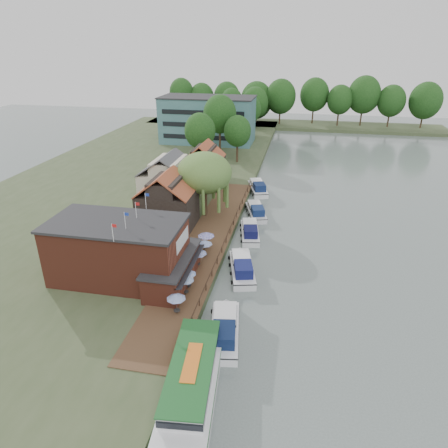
# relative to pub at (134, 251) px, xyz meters

# --- Properties ---
(ground) EXTENTS (260.00, 260.00, 0.00)m
(ground) POSITION_rel_pub_xyz_m (14.00, 1.00, -4.65)
(ground) COLOR #53605C
(ground) RESTS_ON ground
(land_bank) EXTENTS (50.00, 140.00, 1.00)m
(land_bank) POSITION_rel_pub_xyz_m (-16.00, 36.00, -4.15)
(land_bank) COLOR #384728
(land_bank) RESTS_ON ground
(quay_deck) EXTENTS (6.00, 50.00, 0.10)m
(quay_deck) POSITION_rel_pub_xyz_m (6.00, 11.00, -3.60)
(quay_deck) COLOR #47301E
(quay_deck) RESTS_ON land_bank
(quay_rail) EXTENTS (0.20, 49.00, 1.00)m
(quay_rail) POSITION_rel_pub_xyz_m (8.70, 11.50, -3.15)
(quay_rail) COLOR black
(quay_rail) RESTS_ON land_bank
(pub) EXTENTS (20.00, 11.00, 7.30)m
(pub) POSITION_rel_pub_xyz_m (0.00, 0.00, 0.00)
(pub) COLOR maroon
(pub) RESTS_ON land_bank
(hotel_block) EXTENTS (25.40, 12.40, 12.30)m
(hotel_block) POSITION_rel_pub_xyz_m (-8.00, 71.00, 2.50)
(hotel_block) COLOR #38666B
(hotel_block) RESTS_ON land_bank
(cottage_a) EXTENTS (8.60, 7.60, 8.50)m
(cottage_a) POSITION_rel_pub_xyz_m (-1.00, 15.00, 0.60)
(cottage_a) COLOR black
(cottage_a) RESTS_ON land_bank
(cottage_b) EXTENTS (9.60, 8.60, 8.50)m
(cottage_b) POSITION_rel_pub_xyz_m (-4.00, 25.00, 0.60)
(cottage_b) COLOR beige
(cottage_b) RESTS_ON land_bank
(cottage_c) EXTENTS (7.60, 7.60, 8.50)m
(cottage_c) POSITION_rel_pub_xyz_m (0.00, 34.00, 0.60)
(cottage_c) COLOR black
(cottage_c) RESTS_ON land_bank
(willow) EXTENTS (8.60, 8.60, 10.43)m
(willow) POSITION_rel_pub_xyz_m (3.50, 20.00, 1.56)
(willow) COLOR #476B2D
(willow) RESTS_ON land_bank
(umbrella_0) EXTENTS (2.00, 2.00, 2.38)m
(umbrella_0) POSITION_rel_pub_xyz_m (6.72, -5.66, -2.36)
(umbrella_0) COLOR navy
(umbrella_0) RESTS_ON quay_deck
(umbrella_1) EXTENTS (2.00, 2.00, 2.38)m
(umbrella_1) POSITION_rel_pub_xyz_m (6.65, -2.19, -2.36)
(umbrella_1) COLOR navy
(umbrella_1) RESTS_ON quay_deck
(umbrella_2) EXTENTS (1.94, 1.94, 2.38)m
(umbrella_2) POSITION_rel_pub_xyz_m (6.60, -0.91, -2.36)
(umbrella_2) COLOR navy
(umbrella_2) RESTS_ON quay_deck
(umbrella_3) EXTENTS (2.42, 2.42, 2.38)m
(umbrella_3) POSITION_rel_pub_xyz_m (6.41, 3.92, -2.36)
(umbrella_3) COLOR navy
(umbrella_3) RESTS_ON quay_deck
(umbrella_4) EXTENTS (2.08, 2.08, 2.38)m
(umbrella_4) POSITION_rel_pub_xyz_m (6.70, 6.56, -2.36)
(umbrella_4) COLOR navy
(umbrella_4) RESTS_ON quay_deck
(umbrella_5) EXTENTS (2.30, 2.30, 2.38)m
(umbrella_5) POSITION_rel_pub_xyz_m (6.35, 8.89, -2.36)
(umbrella_5) COLOR #1C1A92
(umbrella_5) RESTS_ON quay_deck
(cruiser_0) EXTENTS (4.57, 10.15, 2.37)m
(cruiser_0) POSITION_rel_pub_xyz_m (12.00, -6.88, -3.47)
(cruiser_0) COLOR white
(cruiser_0) RESTS_ON ground
(cruiser_1) EXTENTS (5.34, 10.10, 2.33)m
(cruiser_1) POSITION_rel_pub_xyz_m (11.87, 5.15, -3.49)
(cruiser_1) COLOR silver
(cruiser_1) RESTS_ON ground
(cruiser_2) EXTENTS (4.48, 9.37, 2.14)m
(cruiser_2) POSITION_rel_pub_xyz_m (11.42, 15.85, -3.58)
(cruiser_2) COLOR white
(cruiser_2) RESTS_ON ground
(cruiser_3) EXTENTS (5.30, 9.36, 2.12)m
(cruiser_3) POSITION_rel_pub_xyz_m (11.32, 23.85, -3.59)
(cruiser_3) COLOR silver
(cruiser_3) RESTS_ON ground
(cruiser_4) EXTENTS (5.69, 9.91, 2.27)m
(cruiser_4) POSITION_rel_pub_xyz_m (10.24, 35.46, -3.52)
(cruiser_4) COLOR white
(cruiser_4) RESTS_ON ground
(tour_boat) EXTENTS (5.69, 15.33, 3.27)m
(tour_boat) POSITION_rel_pub_xyz_m (10.79, -14.92, -3.01)
(tour_boat) COLOR silver
(tour_boat) RESTS_ON ground
(swan) EXTENTS (0.44, 0.44, 0.44)m
(swan) POSITION_rel_pub_xyz_m (9.98, -11.67, -4.43)
(swan) COLOR white
(swan) RESTS_ON ground
(bank_tree_0) EXTENTS (6.61, 6.61, 12.21)m
(bank_tree_0) POSITION_rel_pub_xyz_m (-3.54, 44.92, 2.46)
(bank_tree_0) COLOR #143811
(bank_tree_0) RESTS_ON land_bank
(bank_tree_1) EXTENTS (6.21, 6.21, 10.73)m
(bank_tree_1) POSITION_rel_pub_xyz_m (3.34, 52.32, 1.71)
(bank_tree_1) COLOR #143811
(bank_tree_1) RESTS_ON land_bank
(bank_tree_2) EXTENTS (7.90, 7.90, 14.54)m
(bank_tree_2) POSITION_rel_pub_xyz_m (-1.75, 57.12, 3.62)
(bank_tree_2) COLOR #143811
(bank_tree_2) RESTS_ON land_bank
(bank_tree_3) EXTENTS (6.89, 6.89, 11.88)m
(bank_tree_3) POSITION_rel_pub_xyz_m (2.23, 79.63, 2.29)
(bank_tree_3) COLOR #143811
(bank_tree_3) RESTS_ON land_bank
(bank_tree_4) EXTENTS (6.60, 6.60, 12.91)m
(bank_tree_4) POSITION_rel_pub_xyz_m (-4.32, 87.65, 2.81)
(bank_tree_4) COLOR #143811
(bank_tree_4) RESTS_ON land_bank
(bank_tree_5) EXTENTS (8.44, 8.44, 12.86)m
(bank_tree_5) POSITION_rel_pub_xyz_m (2.22, 93.04, 2.78)
(bank_tree_5) COLOR #143811
(bank_tree_5) RESTS_ON land_bank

